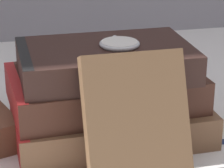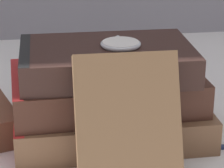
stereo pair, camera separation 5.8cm
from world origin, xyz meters
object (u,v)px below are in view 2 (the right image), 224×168
at_px(book_flat_bottom, 107,121).
at_px(book_flat_middle, 101,88).
at_px(book_leaning_front, 128,126).
at_px(pocket_watch, 121,44).
at_px(book_flat_top, 102,61).

xyz_separation_m(book_flat_bottom, book_flat_middle, (-0.01, 0.01, 0.04)).
bearing_deg(book_leaning_front, book_flat_middle, 97.12).
relative_size(book_flat_middle, book_leaning_front, 1.69).
height_order(book_flat_bottom, book_flat_middle, book_flat_middle).
bearing_deg(pocket_watch, book_flat_top, 176.33).
bearing_deg(book_flat_top, book_flat_middle, 92.04).
relative_size(book_flat_bottom, book_flat_top, 1.17).
xyz_separation_m(book_flat_bottom, book_leaning_front, (0.01, -0.11, 0.04)).
xyz_separation_m(book_flat_middle, pocket_watch, (0.02, -0.01, 0.06)).
height_order(book_flat_middle, book_leaning_front, book_leaning_front).
xyz_separation_m(book_flat_bottom, book_flat_top, (-0.01, 0.00, 0.08)).
distance_m(book_flat_top, pocket_watch, 0.03).
bearing_deg(book_flat_top, pocket_watch, -3.86).
bearing_deg(book_flat_bottom, book_flat_top, 167.78).
bearing_deg(book_flat_middle, pocket_watch, -26.16).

